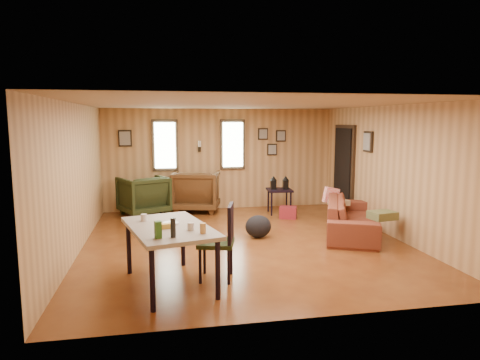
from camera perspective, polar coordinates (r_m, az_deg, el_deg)
The scene contains 11 objects.
room at distance 7.67m, azimuth 1.42°, elevation 1.05°, with size 5.54×6.04×2.44m.
sofa at distance 8.31m, azimuth 14.69°, elevation -4.03°, with size 2.24×0.65×0.87m, color brown.
recliner_brown at distance 10.10m, azimuth -5.79°, elevation -1.18°, with size 1.03×0.96×1.06m, color #4B2F16.
recliner_green at distance 9.90m, azimuth -12.76°, elevation -1.77°, with size 0.95×0.89×0.97m, color #242E14.
end_table at distance 10.23m, azimuth -11.32°, elevation -1.93°, with size 0.71×0.69×0.71m.
side_table at distance 9.83m, azimuth 5.28°, elevation -1.05°, with size 0.59×0.59×0.87m.
cooler at distance 9.43m, azimuth 6.42°, elevation -4.32°, with size 0.43×0.37×0.26m.
backpack at distance 7.84m, azimuth 2.45°, elevation -6.21°, with size 0.49×0.38×0.41m.
sofa_pillows at distance 8.43m, azimuth 15.29°, elevation -3.41°, with size 0.74×1.85×0.38m.
dining_table at distance 5.56m, azimuth -9.41°, elevation -6.80°, with size 1.29×1.73×1.02m.
dining_chair at distance 5.76m, azimuth -2.44°, elevation -7.67°, with size 0.56×0.56×1.02m.
Camera 1 is at (-1.42, -7.17, 2.13)m, focal length 32.00 mm.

